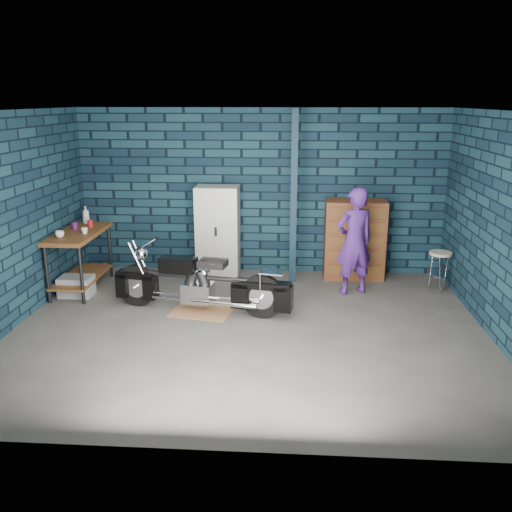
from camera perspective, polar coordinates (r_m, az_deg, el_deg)
The scene contains 16 objects.
ground at distance 6.98m, azimuth -0.80°, elevation -7.70°, with size 6.00×6.00×0.00m, color #54524E.
room_walls at distance 7.00m, azimuth -0.49°, elevation 8.61°, with size 6.02×5.01×2.71m.
support_post at distance 8.44m, azimuth 3.99°, elevation 6.08°, with size 0.10×0.10×2.70m, color #102333.
workbench at distance 8.68m, azimuth -17.98°, elevation -0.48°, with size 0.60×1.40×0.91m, color brown.
drip_mat at distance 7.57m, azimuth -5.69°, elevation -5.79°, with size 0.81×0.61×0.01m, color #956441.
motorcycle at distance 7.41m, azimuth -5.79°, elevation -2.43°, with size 2.14×0.58×0.94m, color black, non-canonical shape.
person at distance 8.12m, azimuth 10.29°, elevation 1.52°, with size 0.59×0.39×1.61m, color #441F75.
storage_bin at distance 8.51m, azimuth -18.38°, elevation -3.02°, with size 0.48×0.34×0.30m, color gray.
locker at distance 8.92m, azimuth -4.04°, elevation 2.63°, with size 0.69×0.49×1.48m, color beige.
tool_chest at distance 8.92m, azimuth 10.30°, elevation 1.74°, with size 0.96×0.53×1.28m, color brown.
shop_stool at distance 8.70m, azimuth 18.70°, elevation -1.53°, with size 0.33×0.33×0.61m, color #C3B493, non-canonical shape.
cup_a at distance 8.28m, azimuth -19.96°, elevation 2.17°, with size 0.12×0.12×0.10m, color #C3B493.
cup_b at distance 8.39m, azimuth -17.60°, elevation 2.53°, with size 0.10×0.10×0.09m, color #C3B493.
mug_purple at distance 8.69m, azimuth -18.54°, elevation 3.01°, with size 0.09×0.09×0.12m, color #51175D.
mug_red at distance 8.79m, azimuth -17.04°, elevation 3.27°, with size 0.08×0.08×0.12m, color maroon.
bottle at distance 9.07m, azimuth -17.47°, elevation 4.15°, with size 0.11×0.11×0.28m, color gray.
Camera 1 is at (0.53, -6.36, 2.83)m, focal length 38.00 mm.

